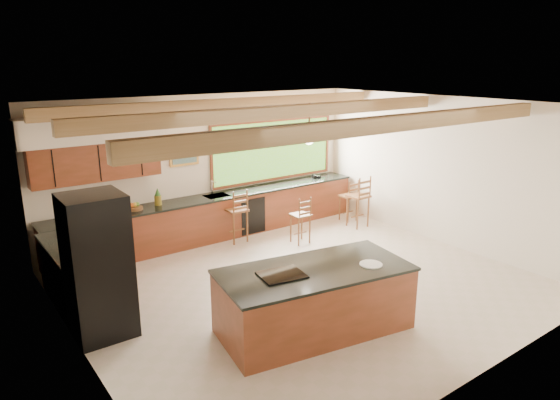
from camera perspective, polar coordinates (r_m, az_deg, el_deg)
ground at (r=8.60m, az=2.63°, el=-9.55°), size 7.20×7.20×0.00m
room_shell at (r=8.33m, az=-0.92°, el=5.65°), size 7.27×6.54×3.02m
counter_run at (r=10.01m, az=-10.16°, el=-3.22°), size 7.12×3.10×1.26m
island at (r=7.07m, az=3.94°, el=-11.26°), size 2.82×1.68×0.94m
refrigerator at (r=7.17m, az=-20.09°, el=-7.14°), size 0.79×0.76×2.00m
bar_stool_a at (r=10.29m, az=-4.85°, el=-1.27°), size 0.42×0.42×1.14m
bar_stool_b at (r=10.22m, az=2.53°, el=-1.85°), size 0.37×0.37×0.99m
bar_stool_c at (r=11.76m, az=8.03°, el=0.35°), size 0.36×0.36×0.99m
bar_stool_d at (r=11.33m, az=9.16°, el=0.33°), size 0.43×0.43×1.19m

